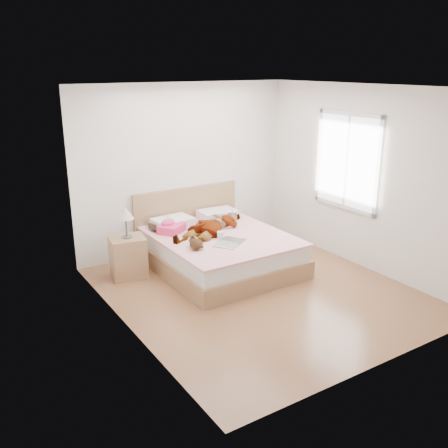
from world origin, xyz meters
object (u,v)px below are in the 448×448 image
at_px(woman, 213,223).
at_px(magazine, 230,242).
at_px(towel, 171,227).
at_px(coffee_mug, 220,235).
at_px(plush_toy, 196,243).
at_px(phone, 170,218).
at_px(bed, 217,248).
at_px(nightstand, 128,254).

xyz_separation_m(woman, magazine, (-0.09, -0.61, -0.10)).
distance_m(towel, magazine, 0.98).
relative_size(towel, coffee_mug, 3.31).
distance_m(towel, plush_toy, 0.80).
relative_size(phone, towel, 0.18).
relative_size(phone, bed, 0.04).
relative_size(woman, magazine, 2.73).
relative_size(woman, towel, 3.31).
distance_m(towel, coffee_mug, 0.78).
distance_m(woman, bed, 0.38).
relative_size(phone, nightstand, 0.08).
bearing_deg(towel, woman, -23.64).
bearing_deg(woman, bed, -36.51).
relative_size(coffee_mug, plush_toy, 0.52).
bearing_deg(nightstand, towel, 3.90).
distance_m(woman, nightstand, 1.31).
relative_size(bed, towel, 4.44).
xyz_separation_m(phone, bed, (0.48, -0.56, -0.40)).
bearing_deg(magazine, towel, 119.15).
distance_m(woman, magazine, 0.62).
height_order(magazine, nightstand, nightstand).
bearing_deg(magazine, coffee_mug, 94.89).
relative_size(phone, coffee_mug, 0.60).
distance_m(bed, nightstand, 1.29).
height_order(towel, plush_toy, towel).
height_order(phone, plush_toy, phone).
height_order(bed, coffee_mug, bed).
height_order(woman, phone, woman).
bearing_deg(magazine, plush_toy, 173.57).
relative_size(woman, plush_toy, 5.66).
xyz_separation_m(magazine, plush_toy, (-0.51, 0.06, 0.07)).
bearing_deg(towel, bed, -36.54).
xyz_separation_m(towel, magazine, (0.48, -0.86, -0.07)).
distance_m(phone, bed, 0.83).
bearing_deg(coffee_mug, magazine, -85.11).
distance_m(towel, nightstand, 0.74).
relative_size(magazine, coffee_mug, 4.01).
distance_m(magazine, nightstand, 1.44).
xyz_separation_m(bed, coffee_mug, (-0.09, -0.23, 0.29)).
height_order(magazine, plush_toy, plush_toy).
bearing_deg(magazine, woman, 82.01).
relative_size(magazine, plush_toy, 2.08).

